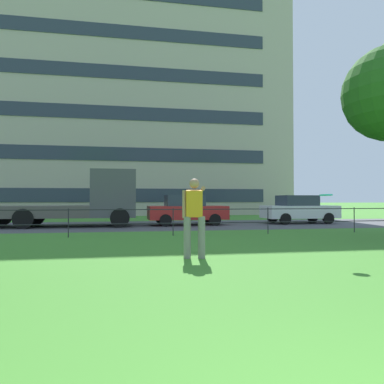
% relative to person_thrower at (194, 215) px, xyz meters
% --- Properties ---
extents(street_strip, '(80.00, 7.08, 0.01)m').
position_rel_person_thrower_xyz_m(street_strip, '(0.16, 10.49, -0.96)').
color(street_strip, '#4C4C51').
rests_on(street_strip, ground).
extents(park_fence, '(29.18, 0.04, 1.00)m').
position_rel_person_thrower_xyz_m(park_fence, '(0.16, 5.10, -0.29)').
color(park_fence, '#232328').
rests_on(park_fence, ground).
extents(person_thrower, '(0.62, 0.76, 1.77)m').
position_rel_person_thrower_xyz_m(person_thrower, '(0.00, 0.00, 0.00)').
color(person_thrower, slate).
rests_on(person_thrower, ground).
extents(frisbee, '(0.30, 0.30, 0.04)m').
position_rel_person_thrower_xyz_m(frisbee, '(2.73, -0.80, 0.44)').
color(frisbee, '#2DB2C6').
extents(flatbed_truck_left, '(7.32, 2.46, 2.75)m').
position_rel_person_thrower_xyz_m(flatbed_truck_left, '(-3.62, 10.31, 0.26)').
color(flatbed_truck_left, '#4C4C51').
rests_on(flatbed_truck_left, ground).
extents(car_red_far_left, '(4.06, 1.92, 1.54)m').
position_rel_person_thrower_xyz_m(car_red_far_left, '(1.52, 10.33, -0.18)').
color(car_red_far_left, red).
rests_on(car_red_far_left, ground).
extents(car_white_far_right, '(4.03, 1.88, 1.54)m').
position_rel_person_thrower_xyz_m(car_white_far_right, '(7.82, 10.52, -0.18)').
color(car_white_far_right, silver).
rests_on(car_white_far_right, ground).
extents(apartment_building_background, '(35.85, 15.74, 20.31)m').
position_rel_person_thrower_xyz_m(apartment_building_background, '(-4.93, 29.18, 9.20)').
color(apartment_building_background, '#ADA393').
rests_on(apartment_building_background, ground).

